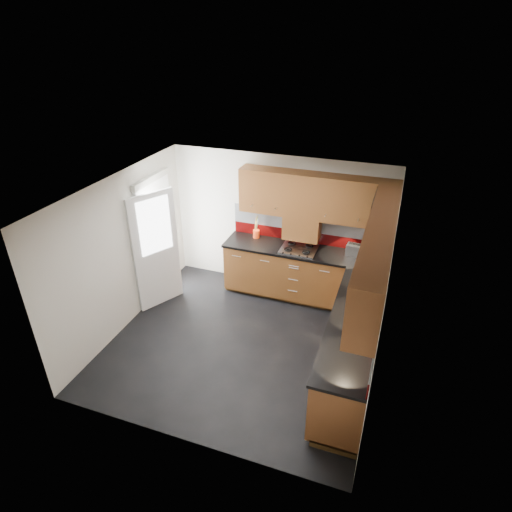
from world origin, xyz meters
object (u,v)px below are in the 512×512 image
at_px(utensil_pot, 256,233).
at_px(food_processor, 370,276).
at_px(gas_hob, 299,249).
at_px(toaster, 355,250).

relative_size(utensil_pot, food_processor, 1.31).
relative_size(gas_hob, utensil_pot, 1.42).
distance_m(gas_hob, toaster, 0.91).
bearing_deg(gas_hob, toaster, 7.49).
bearing_deg(utensil_pot, food_processor, -23.38).
bearing_deg(utensil_pot, gas_hob, -13.60).
xyz_separation_m(utensil_pot, toaster, (1.71, -0.08, 0.00)).
bearing_deg(food_processor, toaster, 112.08).
xyz_separation_m(toaster, food_processor, (0.32, -0.80, 0.05)).
distance_m(utensil_pot, food_processor, 2.21).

